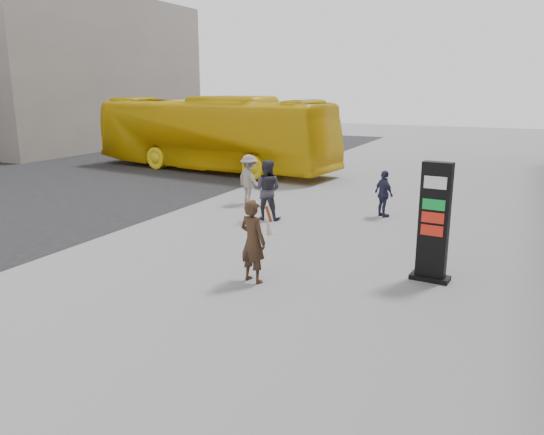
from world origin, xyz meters
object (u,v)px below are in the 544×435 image
at_px(info_pylon, 434,222).
at_px(pedestrian_a, 267,190).
at_px(pedestrian_c, 384,194).
at_px(woman, 253,240).
at_px(pedestrian_b, 249,179).
at_px(bus, 212,133).

bearing_deg(info_pylon, pedestrian_a, 153.68).
bearing_deg(pedestrian_c, info_pylon, 155.15).
height_order(info_pylon, woman, info_pylon).
bearing_deg(pedestrian_b, bus, -21.51).
height_order(info_pylon, pedestrian_a, info_pylon).
height_order(woman, pedestrian_b, woman).
distance_m(bus, pedestrian_a, 10.61).
bearing_deg(pedestrian_c, bus, 9.98).
distance_m(woman, pedestrian_c, 7.01).
height_order(bus, pedestrian_b, bus).
xyz_separation_m(info_pylon, pedestrian_b, (-7.10, 5.21, -0.41)).
bearing_deg(pedestrian_a, bus, -58.07).
height_order(info_pylon, pedestrian_c, info_pylon).
distance_m(bus, pedestrian_c, 11.89).
relative_size(woman, bus, 0.14).
height_order(bus, pedestrian_a, bus).
relative_size(bus, pedestrian_a, 6.92).
bearing_deg(pedestrian_a, pedestrian_c, -158.61).
distance_m(bus, pedestrian_b, 8.21).
xyz_separation_m(bus, pedestrian_a, (6.87, -8.04, -0.87)).
bearing_deg(info_pylon, bus, 142.41).
bearing_deg(bus, pedestrian_a, -131.78).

